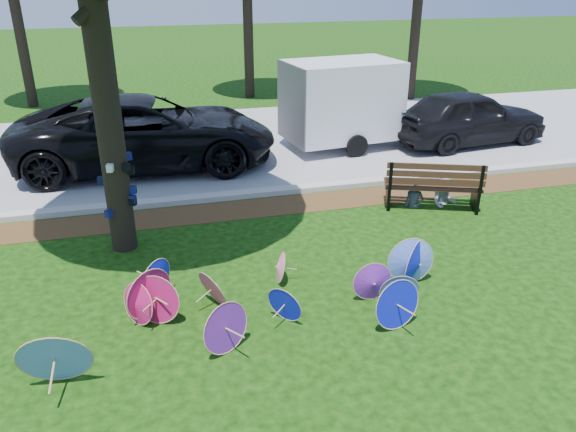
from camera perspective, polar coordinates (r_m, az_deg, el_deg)
The scene contains 11 objects.
ground at distance 7.86m, azimuth 0.18°, elevation -12.22°, with size 90.00×90.00×0.00m, color black.
mulch_strip at distance 11.70m, azimuth -5.48°, elevation 0.58°, with size 90.00×1.00×0.01m, color #472D16.
curb at distance 12.32m, azimuth -6.04°, elevation 2.07°, with size 90.00×0.30×0.12m, color #B7B5AD.
street at distance 16.23m, azimuth -8.39°, elevation 7.19°, with size 90.00×8.00×0.01m, color gray.
parasol_pile at distance 8.05m, azimuth -3.52°, elevation -8.14°, with size 6.01×2.22×0.89m.
black_van at distance 14.44m, azimuth -14.18°, elevation 8.21°, with size 2.92×6.33×1.76m, color black.
dark_pickup at distance 16.79m, azimuth 17.88°, elevation 9.55°, with size 1.80×4.48×1.53m, color black.
cargo_trailer at distance 15.58m, azimuth 5.49°, elevation 11.66°, with size 2.94×1.86×2.66m, color silver.
park_bench at distance 12.04m, azimuth 14.45°, elevation 3.23°, with size 2.00×0.76×1.04m, color black, non-canonical shape.
person_left at distance 11.90m, azimuth 12.88°, elevation 3.34°, with size 0.41×0.27×1.11m, color #363E4A.
person_right at distance 12.23m, azimuth 15.81°, elevation 3.67°, with size 0.56×0.44×1.15m, color #B4B4BD.
Camera 1 is at (-1.63, -6.12, 4.65)m, focal length 35.00 mm.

